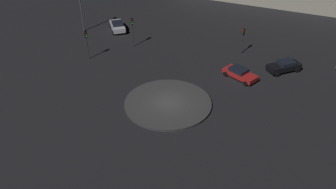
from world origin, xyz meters
TOP-DOWN VIEW (x-y plane):
  - ground_plane at (0.00, 0.00)m, footprint 117.19×117.19m
  - roundabout_island at (0.00, 0.00)m, footprint 9.82×9.82m
  - car_black at (-16.65, -1.97)m, footprint 4.39×2.11m
  - car_silver at (0.70, -22.20)m, footprint 2.30×4.41m
  - car_red at (-10.38, -2.37)m, footprint 3.37×4.73m
  - traffic_light_southeast at (6.60, -13.93)m, footprint 0.37×0.39m
  - traffic_light_southwest at (-13.94, -8.27)m, footprint 0.40×0.37m
  - traffic_light_south at (-0.18, -15.61)m, footprint 0.30×0.36m

SIDE VIEW (x-z plane):
  - ground_plane at x=0.00m, z-range 0.00..0.00m
  - roundabout_island at x=0.00m, z-range 0.00..0.27m
  - car_red at x=-10.38m, z-range 0.03..1.37m
  - car_black at x=-16.65m, z-range 0.05..1.51m
  - car_silver at x=0.70m, z-range 0.05..1.53m
  - traffic_light_southwest at x=-13.94m, z-range 0.81..4.58m
  - traffic_light_southeast at x=6.60m, z-range 0.88..5.00m
  - traffic_light_south at x=-0.18m, z-range 0.92..5.30m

